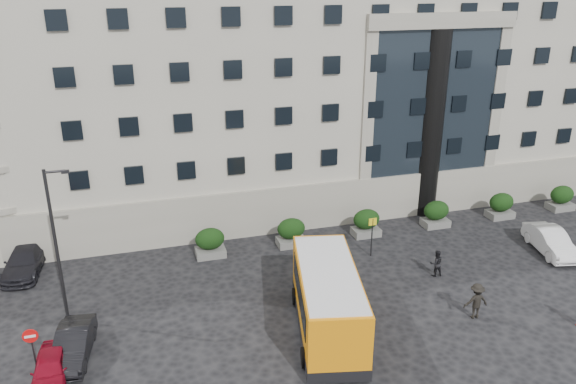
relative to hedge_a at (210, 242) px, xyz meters
name	(u,v)px	position (x,y,z in m)	size (l,w,h in m)	color
ground	(313,314)	(4.00, -7.80, -0.93)	(120.00, 120.00, 0.00)	black
civic_building	(297,68)	(10.00, 14.20, 8.07)	(44.00, 24.00, 18.00)	#A39F90
entrance_column	(430,125)	(16.00, 2.50, 5.57)	(1.80, 1.80, 13.00)	black
hedge_a	(210,242)	(0.00, 0.00, 0.00)	(1.80, 1.26, 1.84)	#5F5F5C
hedge_b	(291,232)	(5.20, 0.00, 0.00)	(1.80, 1.26, 1.84)	#5F5F5C
hedge_c	(366,222)	(10.40, 0.00, 0.00)	(1.80, 1.26, 1.84)	#5F5F5C
hedge_d	(436,214)	(15.60, 0.00, 0.00)	(1.80, 1.26, 1.84)	#5F5F5C
hedge_e	(501,205)	(20.80, 0.00, 0.00)	(1.80, 1.26, 1.84)	#5F5F5C
hedge_f	(562,198)	(26.00, 0.00, 0.00)	(1.80, 1.26, 1.84)	#5F5F5C
street_lamp	(57,241)	(-7.94, -4.80, 3.44)	(1.16, 0.18, 8.00)	#262628
bus_stop_sign	(372,230)	(9.50, -2.80, 0.80)	(0.50, 0.08, 2.52)	#262628
no_entry_sign	(32,343)	(-9.00, -8.84, 0.72)	(0.64, 0.16, 2.32)	#262628
minibus	(328,299)	(4.18, -9.42, 0.89)	(4.42, 8.35, 3.31)	orange
red_truck	(50,217)	(-9.67, 6.05, 0.36)	(2.59, 4.86, 2.52)	maroon
parked_car_a	(51,368)	(-8.35, -9.42, -0.32)	(1.44, 3.57, 1.22)	maroon
parked_car_b	(73,345)	(-7.50, -8.04, -0.25)	(1.43, 4.11, 1.35)	black
parked_car_c	(25,261)	(-10.67, 1.12, -0.23)	(1.95, 4.79, 1.39)	black
parked_car_d	(0,231)	(-12.78, 6.17, -0.31)	(2.06, 4.48, 1.24)	black
white_taxi	(551,241)	(20.41, -5.52, -0.17)	(1.60, 4.58, 1.51)	white
pedestrian_b	(436,263)	(12.05, -6.10, -0.13)	(0.78, 0.60, 1.60)	black
pedestrian_c	(476,301)	(11.74, -10.45, 0.03)	(1.24, 0.71, 1.91)	black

